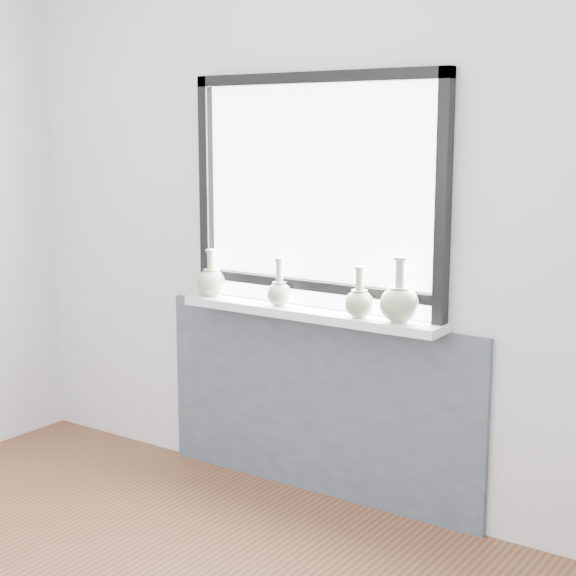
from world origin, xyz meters
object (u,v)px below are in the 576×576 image
Objects in this scene: windowsill at (308,313)px; vase_d at (399,302)px; vase_b at (279,292)px; vase_c at (359,302)px; vase_a at (211,281)px.

vase_d reaches higher than windowsill.
vase_b and vase_c have the same top height.
vase_d is at bearing -0.40° from vase_a.
vase_c is (0.84, -0.02, -0.01)m from vase_a.
vase_a reaches higher than vase_c.
vase_b is at bearing 179.99° from vase_d.
vase_c is at bearing -176.32° from vase_d.
vase_a is 1.03× the size of vase_c.
vase_d is (1.03, -0.01, 0.01)m from vase_a.
vase_c is at bearing -1.62° from vase_b.
vase_a is at bearing -179.29° from windowsill.
vase_b is 0.80× the size of vase_d.
vase_d reaches higher than vase_a.
vase_b is at bearing 178.38° from vase_c.
vase_b is (-0.15, -0.01, 0.09)m from windowsill.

